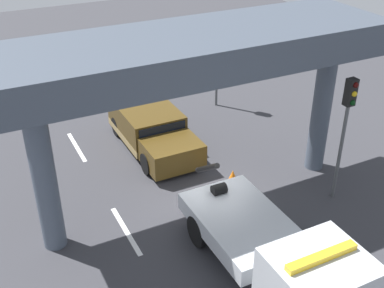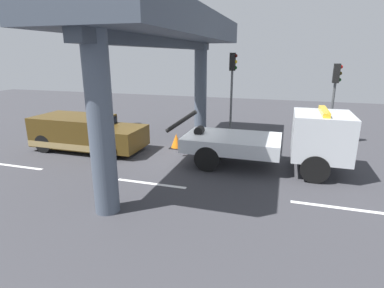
{
  "view_description": "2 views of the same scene",
  "coord_description": "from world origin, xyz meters",
  "px_view_note": "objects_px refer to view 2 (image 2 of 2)",
  "views": [
    {
      "loc": [
        11.86,
        -6.43,
        10.18
      ],
      "look_at": [
        -1.13,
        0.08,
        1.88
      ],
      "focal_mm": 45.62,
      "sensor_mm": 36.0,
      "label": 1
    },
    {
      "loc": [
        4.31,
        -12.0,
        4.37
      ],
      "look_at": [
        0.84,
        -0.67,
        0.91
      ],
      "focal_mm": 28.76,
      "sensor_mm": 36.0,
      "label": 2
    }
  ],
  "objects_px": {
    "towed_van_green": "(85,133)",
    "traffic_light_far": "(232,77)",
    "traffic_light_mid": "(335,86)",
    "traffic_light_near": "(92,75)",
    "tow_truck_white": "(282,140)",
    "traffic_cone_orange": "(176,141)"
  },
  "relations": [
    {
      "from": "traffic_light_mid",
      "to": "traffic_light_near",
      "type": "bearing_deg",
      "value": 180.0
    },
    {
      "from": "traffic_light_near",
      "to": "traffic_cone_orange",
      "type": "relative_size",
      "value": 6.28
    },
    {
      "from": "towed_van_green",
      "to": "traffic_cone_orange",
      "type": "bearing_deg",
      "value": 19.74
    },
    {
      "from": "tow_truck_white",
      "to": "traffic_light_near",
      "type": "distance_m",
      "value": 12.22
    },
    {
      "from": "traffic_light_far",
      "to": "traffic_light_mid",
      "type": "relative_size",
      "value": 1.13
    },
    {
      "from": "towed_van_green",
      "to": "traffic_light_near",
      "type": "relative_size",
      "value": 1.19
    },
    {
      "from": "traffic_light_far",
      "to": "towed_van_green",
      "type": "bearing_deg",
      "value": -145.08
    },
    {
      "from": "traffic_light_near",
      "to": "traffic_light_mid",
      "type": "bearing_deg",
      "value": -0.0
    },
    {
      "from": "traffic_light_mid",
      "to": "traffic_light_far",
      "type": "bearing_deg",
      "value": 180.0
    },
    {
      "from": "traffic_light_far",
      "to": "traffic_cone_orange",
      "type": "relative_size",
      "value": 6.4
    },
    {
      "from": "traffic_light_far",
      "to": "traffic_light_mid",
      "type": "height_order",
      "value": "traffic_light_far"
    },
    {
      "from": "towed_van_green",
      "to": "traffic_light_near",
      "type": "bearing_deg",
      "value": 117.77
    },
    {
      "from": "towed_van_green",
      "to": "traffic_light_mid",
      "type": "bearing_deg",
      "value": 21.15
    },
    {
      "from": "tow_truck_white",
      "to": "traffic_light_far",
      "type": "relative_size",
      "value": 1.63
    },
    {
      "from": "traffic_light_near",
      "to": "traffic_cone_orange",
      "type": "height_order",
      "value": "traffic_light_near"
    },
    {
      "from": "tow_truck_white",
      "to": "traffic_light_mid",
      "type": "bearing_deg",
      "value": 62.58
    },
    {
      "from": "tow_truck_white",
      "to": "traffic_light_mid",
      "type": "height_order",
      "value": "traffic_light_mid"
    },
    {
      "from": "towed_van_green",
      "to": "traffic_light_far",
      "type": "bearing_deg",
      "value": 34.92
    },
    {
      "from": "traffic_light_near",
      "to": "traffic_light_far",
      "type": "distance_m",
      "value": 8.5
    },
    {
      "from": "towed_van_green",
      "to": "tow_truck_white",
      "type": "bearing_deg",
      "value": 0.03
    },
    {
      "from": "tow_truck_white",
      "to": "traffic_light_near",
      "type": "height_order",
      "value": "traffic_light_near"
    },
    {
      "from": "tow_truck_white",
      "to": "traffic_light_mid",
      "type": "xyz_separation_m",
      "value": [
        2.25,
        4.33,
        1.69
      ]
    }
  ]
}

